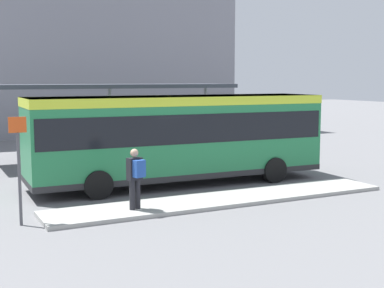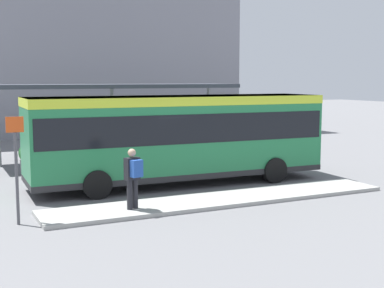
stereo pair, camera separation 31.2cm
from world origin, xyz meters
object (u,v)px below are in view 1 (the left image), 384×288
object	(u,v)px
bicycle_red	(272,148)
platform_sign	(19,166)
potted_planter_far_side	(212,145)
city_bus	(179,133)
pedestrian_waiting	(136,175)
potted_planter_near_shelter	(27,158)
bicycle_black	(265,147)
bicycle_white	(284,150)

from	to	relation	value
bicycle_red	platform_sign	world-z (taller)	platform_sign
bicycle_red	potted_planter_far_side	xyz separation A→B (m)	(-3.45, -0.18, 0.38)
city_bus	pedestrian_waiting	bearing A→B (deg)	-129.51
city_bus	potted_planter_near_shelter	size ratio (longest dim) A/B	8.62
potted_planter_far_side	bicycle_black	bearing A→B (deg)	13.80
pedestrian_waiting	bicycle_white	bearing A→B (deg)	-71.18
bicycle_black	potted_planter_near_shelter	xyz separation A→B (m)	(-11.80, -0.83, 0.30)
potted_planter_near_shelter	potted_planter_far_side	distance (m)	8.31
potted_planter_far_side	potted_planter_near_shelter	bearing A→B (deg)	179.82
bicycle_white	bicycle_red	world-z (taller)	bicycle_red
pedestrian_waiting	bicycle_black	world-z (taller)	pedestrian_waiting
bicycle_red	bicycle_black	size ratio (longest dim) A/B	1.01
pedestrian_waiting	potted_planter_far_side	size ratio (longest dim) A/B	1.22
bicycle_red	potted_planter_near_shelter	world-z (taller)	potted_planter_near_shelter
bicycle_black	platform_sign	world-z (taller)	platform_sign
potted_planter_near_shelter	city_bus	bearing A→B (deg)	-44.07
bicycle_red	potted_planter_near_shelter	size ratio (longest dim) A/B	1.29
bicycle_white	bicycle_black	bearing A→B (deg)	4.24
city_bus	bicycle_black	size ratio (longest dim) A/B	6.77
bicycle_white	potted_planter_far_side	size ratio (longest dim) A/B	1.11
bicycle_black	potted_planter_near_shelter	world-z (taller)	potted_planter_near_shelter
city_bus	bicycle_red	world-z (taller)	city_bus
pedestrian_waiting	platform_sign	distance (m)	3.11
bicycle_black	city_bus	bearing A→B (deg)	135.71
pedestrian_waiting	bicycle_black	bearing A→B (deg)	-65.94
platform_sign	bicycle_red	bearing A→B (deg)	30.14
bicycle_red	potted_planter_near_shelter	bearing A→B (deg)	94.99
bicycle_white	platform_sign	size ratio (longest dim) A/B	0.56
bicycle_black	bicycle_white	bearing A→B (deg)	-162.91
bicycle_red	potted_planter_near_shelter	xyz separation A→B (m)	(-11.76, -0.15, 0.30)
bicycle_white	potted_planter_near_shelter	world-z (taller)	potted_planter_near_shelter
bicycle_white	potted_planter_near_shelter	bearing A→B (deg)	84.60
potted_planter_near_shelter	bicycle_black	bearing A→B (deg)	4.03
pedestrian_waiting	potted_planter_far_side	xyz separation A→B (m)	(6.66, 7.67, -0.37)
bicycle_red	bicycle_black	xyz separation A→B (m)	(0.04, 0.68, 0.00)
bicycle_black	potted_planter_far_side	world-z (taller)	potted_planter_far_side
potted_planter_far_side	city_bus	bearing A→B (deg)	-130.79
bicycle_red	potted_planter_far_side	world-z (taller)	potted_planter_far_side
pedestrian_waiting	bicycle_red	world-z (taller)	pedestrian_waiting
bicycle_black	potted_planter_near_shelter	bearing A→B (deg)	104.00
city_bus	platform_sign	bearing A→B (deg)	-150.74
pedestrian_waiting	potted_planter_near_shelter	distance (m)	7.89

